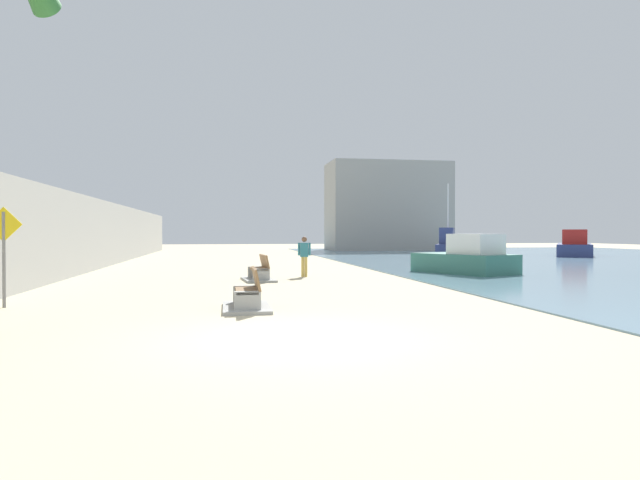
% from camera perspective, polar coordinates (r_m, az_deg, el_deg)
% --- Properties ---
extents(ground_plane, '(120.00, 120.00, 0.00)m').
position_cam_1_polar(ground_plane, '(27.67, -7.44, -3.00)').
color(ground_plane, '#C6B793').
extents(seawall, '(0.80, 64.00, 3.47)m').
position_cam_1_polar(seawall, '(28.29, -22.80, 0.54)').
color(seawall, '#9E9E99').
rests_on(seawall, ground).
extents(bench_near, '(1.12, 2.11, 0.98)m').
position_cam_1_polar(bench_near, '(13.59, -7.30, -5.94)').
color(bench_near, '#9E9E99').
rests_on(bench_near, ground).
extents(bench_far, '(1.27, 2.18, 0.98)m').
position_cam_1_polar(bench_far, '(21.47, -6.14, -3.47)').
color(bench_far, '#9E9E99').
rests_on(bench_far, ground).
extents(person_walking, '(0.52, 0.26, 1.65)m').
position_cam_1_polar(person_walking, '(23.15, -1.59, -1.37)').
color(person_walking, gold).
rests_on(person_walking, ground).
extents(boat_far_right, '(3.90, 4.86, 1.72)m').
position_cam_1_polar(boat_far_right, '(25.53, 14.55, -1.83)').
color(boat_far_right, '#337060').
rests_on(boat_far_right, water_bay).
extents(boat_distant, '(3.74, 5.50, 5.68)m').
position_cam_1_polar(boat_distant, '(45.97, 12.70, -0.48)').
color(boat_distant, navy).
rests_on(boat_distant, water_bay).
extents(boat_nearest, '(6.30, 7.78, 1.99)m').
position_cam_1_polar(boat_nearest, '(47.41, 24.22, -0.57)').
color(boat_nearest, navy).
rests_on(boat_nearest, water_bay).
extents(pedestrian_sign, '(0.85, 0.08, 2.44)m').
position_cam_1_polar(pedestrian_sign, '(15.64, -29.21, -0.43)').
color(pedestrian_sign, slate).
rests_on(pedestrian_sign, ground).
extents(harbor_building, '(12.00, 6.00, 8.85)m').
position_cam_1_polar(harbor_building, '(58.10, 6.80, 3.34)').
color(harbor_building, '#9E9E99').
rests_on(harbor_building, ground).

